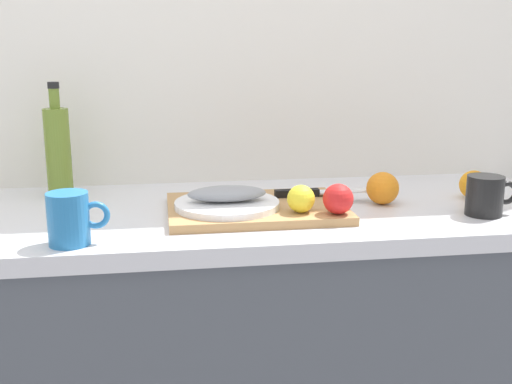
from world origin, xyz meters
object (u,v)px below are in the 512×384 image
Objects in this scene: olive_oil_bottle at (58,150)px; coffee_mug_2 at (70,219)px; white_plate at (227,204)px; fish_fillet at (227,194)px; coffee_mug_1 at (486,195)px; orange_0 at (383,188)px; cutting_board at (256,209)px; chef_knife at (318,192)px; lemon_0 at (301,199)px.

coffee_mug_2 is at bearing -79.31° from olive_oil_bottle.
white_plate is 0.49m from olive_oil_bottle.
olive_oil_bottle is at bearing 148.18° from fish_fillet.
olive_oil_bottle is 1.06m from coffee_mug_1.
orange_0 is (-0.20, 0.13, -0.01)m from coffee_mug_1.
coffee_mug_1 is (0.52, -0.10, 0.04)m from cutting_board.
cutting_board is at bearing 14.15° from fish_fillet.
chef_knife is at bearing -15.15° from olive_oil_bottle.
white_plate is at bearing 26.21° from coffee_mug_2.
olive_oil_bottle reaches higher than lemon_0.
orange_0 is (0.72, 0.21, -0.01)m from coffee_mug_2.
coffee_mug_1 is (0.59, -0.08, 0.02)m from white_plate.
olive_oil_bottle is (-0.48, 0.23, 0.11)m from cutting_board.
lemon_0 is at bearing -29.45° from olive_oil_bottle.
coffee_mug_2 reaches higher than cutting_board.
cutting_board is at bearing -174.17° from orange_0.
lemon_0 reaches higher than orange_0.
coffee_mug_1 reaches higher than white_plate.
chef_knife is 2.34× the size of coffee_mug_1.
white_plate is 0.60m from coffee_mug_1.
cutting_board is 0.32m from orange_0.
coffee_mug_1 reaches higher than lemon_0.
fish_fillet is 0.60m from coffee_mug_1.
lemon_0 is 0.78× the size of orange_0.
cutting_board is at bearing 169.15° from coffee_mug_1.
fish_fillet is at bearing 172.08° from coffee_mug_1.
orange_0 is (0.39, 0.05, 0.01)m from white_plate.
cutting_board is at bearing 136.28° from lemon_0.
olive_oil_bottle reaches higher than chef_knife.
chef_knife is 0.16m from orange_0.
coffee_mug_2 is at bearing -153.79° from white_plate.
lemon_0 is 0.43m from coffee_mug_1.
chef_knife is 0.61m from coffee_mug_2.
olive_oil_bottle is at bearing 150.55° from lemon_0.
orange_0 is at bearing 5.83° from cutting_board.
orange_0 is at bearing 26.79° from lemon_0.
cutting_board is at bearing -160.29° from chef_knife.
white_plate reaches higher than cutting_board.
white_plate is 0.03m from fish_fillet.
cutting_board is at bearing 14.15° from white_plate.
fish_fillet is 0.25m from chef_knife.
white_plate is 0.83× the size of chef_knife.
white_plate is 0.82× the size of olive_oil_bottle.
coffee_mug_2 is at bearing -153.79° from fish_fillet.
white_plate is 0.25m from chef_knife.
chef_knife is 4.65× the size of lemon_0.
fish_fillet is (0.00, 0.00, 0.03)m from white_plate.
cutting_board is at bearing -26.20° from olive_oil_bottle.
olive_oil_bottle is 3.66× the size of orange_0.
chef_knife reaches higher than cutting_board.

